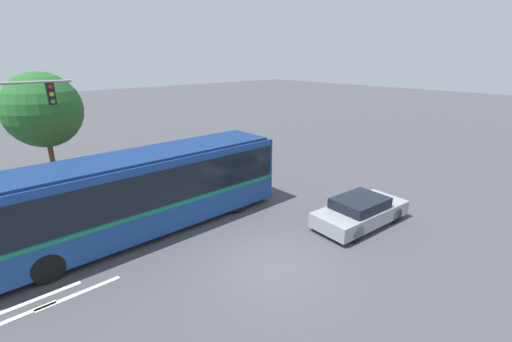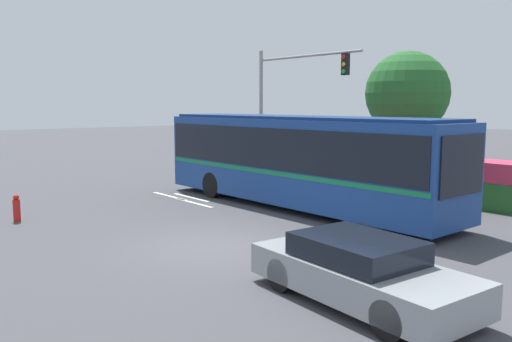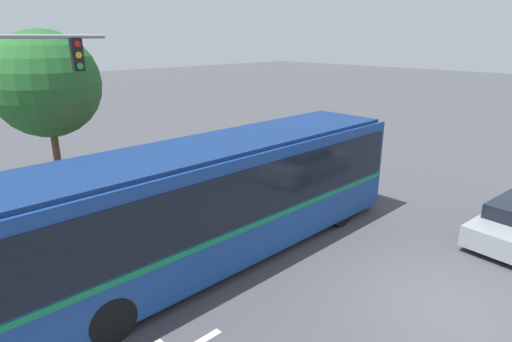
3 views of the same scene
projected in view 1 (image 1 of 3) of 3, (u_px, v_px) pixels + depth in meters
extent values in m
plane|color=#444449|center=(274.00, 266.00, 11.83)|extent=(140.00, 140.00, 0.00)
cube|color=navy|center=(137.00, 194.00, 13.56)|extent=(12.34, 2.59, 2.90)
cube|color=black|center=(136.00, 183.00, 13.41)|extent=(12.09, 2.63, 1.39)
cube|color=#147A47|center=(138.00, 202.00, 13.67)|extent=(12.21, 2.62, 0.14)
cube|color=black|center=(254.00, 156.00, 17.38)|extent=(0.07, 2.16, 1.62)
cube|color=navy|center=(133.00, 157.00, 13.09)|extent=(11.84, 2.38, 0.10)
cylinder|color=black|center=(210.00, 188.00, 17.39)|extent=(1.00, 0.30, 1.00)
cylinder|color=black|center=(238.00, 202.00, 15.82)|extent=(1.00, 0.30, 1.00)
cylinder|color=black|center=(33.00, 241.00, 12.46)|extent=(1.00, 0.30, 1.00)
cylinder|color=black|center=(48.00, 268.00, 10.88)|extent=(1.00, 0.30, 1.00)
cube|color=gray|center=(360.00, 213.00, 14.66)|extent=(4.52, 2.18, 0.61)
cube|color=black|center=(360.00, 203.00, 14.43)|extent=(2.32, 1.79, 0.43)
cylinder|color=black|center=(364.00, 203.00, 16.10)|extent=(0.68, 0.27, 0.67)
cylinder|color=black|center=(395.00, 215.00, 14.88)|extent=(0.68, 0.27, 0.67)
cylinder|color=black|center=(325.00, 218.00, 14.56)|extent=(0.68, 0.27, 0.67)
cylinder|color=black|center=(356.00, 233.00, 13.33)|extent=(0.68, 0.27, 0.67)
cube|color=black|center=(51.00, 94.00, 14.48)|extent=(0.30, 0.22, 0.90)
cylinder|color=red|center=(50.00, 87.00, 14.30)|extent=(0.18, 0.02, 0.18)
cylinder|color=yellow|center=(52.00, 94.00, 14.39)|extent=(0.18, 0.02, 0.18)
cylinder|color=green|center=(53.00, 101.00, 14.49)|extent=(0.18, 0.02, 0.18)
cube|color=#286028|center=(134.00, 178.00, 18.84)|extent=(8.24, 1.50, 0.97)
cube|color=#CC3351|center=(132.00, 164.00, 18.58)|extent=(8.07, 1.43, 0.70)
cylinder|color=brown|center=(53.00, 161.00, 18.79)|extent=(0.26, 0.26, 2.78)
sphere|color=#236028|center=(43.00, 110.00, 17.91)|extent=(3.89, 3.89, 3.89)
cube|color=silver|center=(80.00, 293.00, 10.48)|extent=(2.40, 0.16, 0.01)
cube|color=silver|center=(7.00, 321.00, 9.37)|extent=(2.40, 0.16, 0.01)
cube|color=silver|center=(37.00, 299.00, 10.23)|extent=(2.40, 0.16, 0.01)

